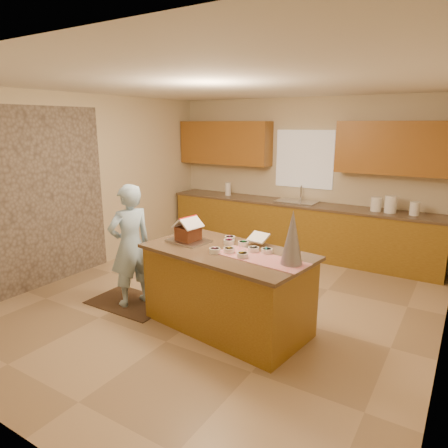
% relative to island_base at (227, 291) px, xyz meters
% --- Properties ---
extents(floor, '(5.50, 5.50, 0.00)m').
position_rel_island_base_xyz_m(floor, '(-0.37, 0.50, -0.44)').
color(floor, tan).
rests_on(floor, ground).
extents(ceiling, '(5.50, 5.50, 0.00)m').
position_rel_island_base_xyz_m(ceiling, '(-0.37, 0.50, 2.26)').
color(ceiling, silver).
rests_on(ceiling, floor).
extents(wall_back, '(5.50, 5.50, 0.00)m').
position_rel_island_base_xyz_m(wall_back, '(-0.37, 3.25, 0.91)').
color(wall_back, beige).
rests_on(wall_back, floor).
extents(wall_front, '(5.50, 5.50, 0.00)m').
position_rel_island_base_xyz_m(wall_front, '(-0.37, -2.25, 0.91)').
color(wall_front, beige).
rests_on(wall_front, floor).
extents(wall_left, '(5.50, 5.50, 0.00)m').
position_rel_island_base_xyz_m(wall_left, '(-2.87, 0.50, 0.91)').
color(wall_left, beige).
rests_on(wall_left, floor).
extents(stone_accent, '(0.00, 2.50, 2.50)m').
position_rel_island_base_xyz_m(stone_accent, '(-2.85, -0.30, 0.81)').
color(stone_accent, gray).
rests_on(stone_accent, wall_left).
extents(window_curtain, '(1.05, 0.03, 1.00)m').
position_rel_island_base_xyz_m(window_curtain, '(-0.37, 3.22, 1.21)').
color(window_curtain, white).
rests_on(window_curtain, wall_back).
extents(back_counter_base, '(4.80, 0.60, 0.88)m').
position_rel_island_base_xyz_m(back_counter_base, '(-0.37, 2.95, 0.00)').
color(back_counter_base, olive).
rests_on(back_counter_base, floor).
extents(back_counter_top, '(4.85, 0.63, 0.04)m').
position_rel_island_base_xyz_m(back_counter_top, '(-0.37, 2.95, 0.46)').
color(back_counter_top, brown).
rests_on(back_counter_top, back_counter_base).
extents(upper_cabinet_left, '(1.85, 0.35, 0.80)m').
position_rel_island_base_xyz_m(upper_cabinet_left, '(-1.92, 3.07, 1.46)').
color(upper_cabinet_left, '#9F5922').
rests_on(upper_cabinet_left, wall_back).
extents(upper_cabinet_right, '(1.85, 0.35, 0.80)m').
position_rel_island_base_xyz_m(upper_cabinet_right, '(1.18, 3.07, 1.46)').
color(upper_cabinet_right, '#9F5922').
rests_on(upper_cabinet_right, wall_back).
extents(sink, '(0.70, 0.45, 0.12)m').
position_rel_island_base_xyz_m(sink, '(-0.37, 2.95, 0.45)').
color(sink, silver).
rests_on(sink, back_counter_top).
extents(faucet, '(0.03, 0.03, 0.28)m').
position_rel_island_base_xyz_m(faucet, '(-0.37, 3.13, 0.62)').
color(faucet, silver).
rests_on(faucet, back_counter_top).
extents(island_base, '(1.90, 1.13, 0.88)m').
position_rel_island_base_xyz_m(island_base, '(0.00, 0.00, 0.00)').
color(island_base, olive).
rests_on(island_base, floor).
extents(island_top, '(1.99, 1.22, 0.04)m').
position_rel_island_base_xyz_m(island_top, '(-0.00, -0.00, 0.46)').
color(island_top, brown).
rests_on(island_top, island_base).
extents(table_runner, '(1.04, 0.49, 0.01)m').
position_rel_island_base_xyz_m(table_runner, '(0.44, -0.06, 0.48)').
color(table_runner, '#B40C17').
rests_on(table_runner, island_top).
extents(baking_tray, '(0.50, 0.40, 0.02)m').
position_rel_island_base_xyz_m(baking_tray, '(-0.55, 0.03, 0.49)').
color(baking_tray, silver).
rests_on(baking_tray, island_top).
extents(cookbook, '(0.24, 0.20, 0.09)m').
position_rel_island_base_xyz_m(cookbook, '(0.20, 0.35, 0.57)').
color(cookbook, white).
rests_on(cookbook, island_top).
extents(tinsel_tree, '(0.25, 0.25, 0.55)m').
position_rel_island_base_xyz_m(tinsel_tree, '(0.78, -0.06, 0.75)').
color(tinsel_tree, '#ACADB9').
rests_on(tinsel_tree, island_top).
extents(rug, '(1.05, 0.68, 0.01)m').
position_rel_island_base_xyz_m(rug, '(-1.39, -0.13, -0.43)').
color(rug, black).
rests_on(rug, floor).
extents(boy, '(0.53, 0.65, 1.55)m').
position_rel_island_base_xyz_m(boy, '(-1.34, -0.13, 0.35)').
color(boy, '#A0C6E3').
rests_on(boy, rug).
extents(canister_a, '(0.16, 0.16, 0.22)m').
position_rel_island_base_xyz_m(canister_a, '(0.95, 2.95, 0.59)').
color(canister_a, white).
rests_on(canister_a, back_counter_top).
extents(canister_b, '(0.18, 0.18, 0.26)m').
position_rel_island_base_xyz_m(canister_b, '(1.16, 2.95, 0.61)').
color(canister_b, white).
rests_on(canister_b, back_counter_top).
extents(canister_c, '(0.14, 0.14, 0.20)m').
position_rel_island_base_xyz_m(canister_c, '(1.50, 2.95, 0.58)').
color(canister_c, white).
rests_on(canister_c, back_counter_top).
extents(paper_towel, '(0.11, 0.11, 0.24)m').
position_rel_island_base_xyz_m(paper_towel, '(-1.78, 2.95, 0.60)').
color(paper_towel, white).
rests_on(paper_towel, back_counter_top).
extents(gingerbread_house, '(0.31, 0.31, 0.28)m').
position_rel_island_base_xyz_m(gingerbread_house, '(-0.55, 0.03, 0.61)').
color(gingerbread_house, brown).
rests_on(gingerbread_house, baking_tray).
extents(candy_bowls, '(0.70, 0.60, 0.05)m').
position_rel_island_base_xyz_m(candy_bowls, '(0.10, 0.07, 0.51)').
color(candy_bowls, white).
rests_on(candy_bowls, island_top).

